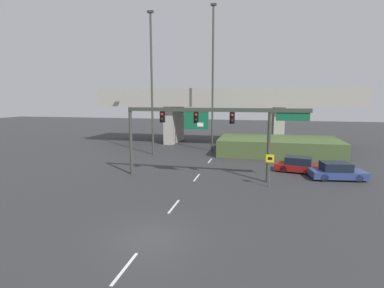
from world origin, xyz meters
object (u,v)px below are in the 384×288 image
object	(u,v)px
highway_light_pole_near	(213,77)
highway_light_pole_far	(152,82)
speed_limit_sign	(270,166)
parked_sedan_near_right	(299,165)
signal_gantry	(208,122)
parked_sedan_mid_right	(337,171)

from	to	relation	value
highway_light_pole_near	highway_light_pole_far	xyz separation A→B (m)	(-6.58, -3.79, -0.71)
speed_limit_sign	parked_sedan_near_right	bearing A→B (deg)	62.33
signal_gantry	parked_sedan_near_right	size ratio (longest dim) A/B	3.23
highway_light_pole_near	speed_limit_sign	bearing A→B (deg)	-65.24
speed_limit_sign	parked_sedan_near_right	distance (m)	6.23
speed_limit_sign	parked_sedan_mid_right	bearing A→B (deg)	32.52
speed_limit_sign	parked_sedan_mid_right	xyz separation A→B (m)	(5.62, 3.58, -1.02)
highway_light_pole_near	parked_sedan_mid_right	xyz separation A→B (m)	(12.28, -10.85, -8.66)
highway_light_pole_far	parked_sedan_near_right	world-z (taller)	highway_light_pole_far
highway_light_pole_far	signal_gantry	bearing A→B (deg)	-48.42
speed_limit_sign	parked_sedan_near_right	size ratio (longest dim) A/B	0.56
speed_limit_sign	parked_sedan_near_right	xyz separation A→B (m)	(2.85, 5.44, -1.03)
signal_gantry	speed_limit_sign	size ratio (longest dim) A/B	5.79
parked_sedan_near_right	parked_sedan_mid_right	xyz separation A→B (m)	(2.77, -1.86, 0.01)
highway_light_pole_near	parked_sedan_near_right	world-z (taller)	highway_light_pole_near
highway_light_pole_near	parked_sedan_near_right	bearing A→B (deg)	-43.40
speed_limit_sign	highway_light_pole_near	world-z (taller)	highway_light_pole_near
highway_light_pole_near	highway_light_pole_far	size ratio (longest dim) A/B	1.09
signal_gantry	highway_light_pole_far	bearing A→B (deg)	131.58
highway_light_pole_near	parked_sedan_mid_right	bearing A→B (deg)	-41.47
parked_sedan_mid_right	signal_gantry	bearing A→B (deg)	-175.84
speed_limit_sign	signal_gantry	bearing A→B (deg)	164.98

